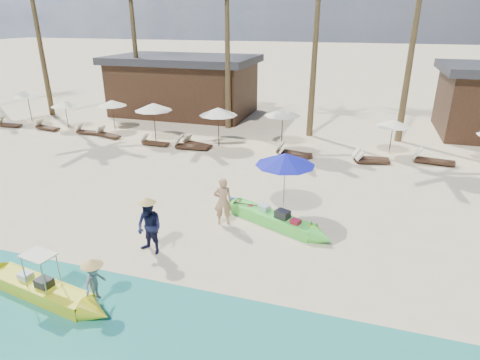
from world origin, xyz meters
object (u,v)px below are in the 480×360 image
(tourist, at_px, (223,201))
(blue_umbrella, at_px, (285,159))
(green_canoe, at_px, (272,219))
(yellow_canoe, at_px, (41,289))

(tourist, xyz_separation_m, blue_umbrella, (1.88, 1.55, 1.25))
(blue_umbrella, bearing_deg, tourist, -140.60)
(blue_umbrella, bearing_deg, green_canoe, -99.22)
(green_canoe, height_order, blue_umbrella, blue_umbrella)
(green_canoe, height_order, yellow_canoe, yellow_canoe)
(tourist, height_order, blue_umbrella, blue_umbrella)
(green_canoe, distance_m, tourist, 1.89)
(yellow_canoe, height_order, tourist, tourist)
(green_canoe, distance_m, yellow_canoe, 7.61)
(green_canoe, relative_size, blue_umbrella, 2.13)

